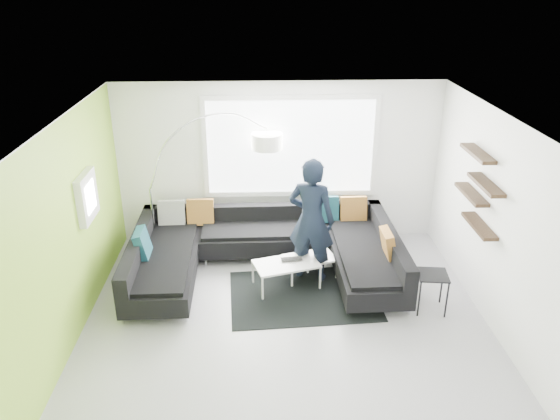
# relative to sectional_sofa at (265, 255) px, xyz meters

# --- Properties ---
(ground) EXTENTS (5.50, 5.50, 0.00)m
(ground) POSITION_rel_sectional_sofa_xyz_m (0.26, -1.08, -0.39)
(ground) COLOR #949399
(ground) RESTS_ON ground
(room_shell) EXTENTS (5.54, 5.04, 2.82)m
(room_shell) POSITION_rel_sectional_sofa_xyz_m (0.30, -0.87, 1.42)
(room_shell) COLOR white
(room_shell) RESTS_ON ground
(sectional_sofa) EXTENTS (4.10, 2.57, 0.88)m
(sectional_sofa) POSITION_rel_sectional_sofa_xyz_m (0.00, 0.00, 0.00)
(sectional_sofa) COLOR black
(sectional_sofa) RESTS_ON ground
(rug) EXTENTS (2.23, 1.68, 0.01)m
(rug) POSITION_rel_sectional_sofa_xyz_m (0.55, -0.57, -0.38)
(rug) COLOR black
(rug) RESTS_ON ground
(coffee_table) EXTENTS (1.38, 1.03, 0.40)m
(coffee_table) POSITION_rel_sectional_sofa_xyz_m (0.50, -0.15, -0.19)
(coffee_table) COLOR silver
(coffee_table) RESTS_ON ground
(arc_lamp) EXTENTS (2.31, 1.05, 2.38)m
(arc_lamp) POSITION_rel_sectional_sofa_xyz_m (-1.84, 0.82, 0.80)
(arc_lamp) COLOR white
(arc_lamp) RESTS_ON ground
(side_table) EXTENTS (0.46, 0.46, 0.57)m
(side_table) POSITION_rel_sectional_sofa_xyz_m (2.31, -0.99, -0.10)
(side_table) COLOR black
(side_table) RESTS_ON ground
(person) EXTENTS (1.03, 0.94, 1.96)m
(person) POSITION_rel_sectional_sofa_xyz_m (0.70, -0.02, 0.59)
(person) COLOR black
(person) RESTS_ON ground
(laptop) EXTENTS (0.36, 0.27, 0.03)m
(laptop) POSITION_rel_sectional_sofa_xyz_m (0.40, -0.25, 0.03)
(laptop) COLOR black
(laptop) RESTS_ON coffee_table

